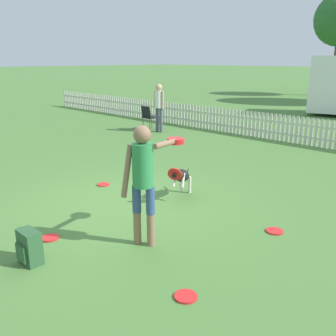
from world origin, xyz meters
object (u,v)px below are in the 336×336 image
(folding_chair_blue_left, at_px, (149,116))
(frisbee_midfield, at_px, (50,238))
(frisbee_near_handler, at_px, (275,231))
(backpack_on_grass, at_px, (29,247))
(frisbee_far_scatter, at_px, (186,296))
(frisbee_near_dog, at_px, (103,184))
(leaping_dog, at_px, (181,176))
(handler_person, at_px, (145,171))
(spectator_standing, at_px, (159,103))

(folding_chair_blue_left, bearing_deg, frisbee_midfield, 133.16)
(frisbee_near_handler, bearing_deg, backpack_on_grass, -120.97)
(frisbee_midfield, distance_m, frisbee_far_scatter, 2.36)
(frisbee_near_dog, relative_size, frisbee_far_scatter, 1.00)
(frisbee_near_handler, height_order, frisbee_near_dog, same)
(leaping_dog, distance_m, frisbee_near_handler, 2.03)
(frisbee_midfield, bearing_deg, leaping_dog, 84.76)
(frisbee_near_dog, height_order, backpack_on_grass, backpack_on_grass)
(frisbee_midfield, bearing_deg, frisbee_far_scatter, 8.20)
(frisbee_near_handler, height_order, backpack_on_grass, backpack_on_grass)
(leaping_dog, relative_size, frisbee_near_dog, 3.98)
(handler_person, distance_m, frisbee_midfield, 1.75)
(frisbee_far_scatter, relative_size, backpack_on_grass, 0.58)
(handler_person, relative_size, frisbee_near_dog, 6.59)
(frisbee_near_dog, xyz_separation_m, folding_chair_blue_left, (-3.94, 4.93, 0.50))
(leaping_dog, bearing_deg, frisbee_near_dog, -7.50)
(backpack_on_grass, bearing_deg, frisbee_far_scatter, 23.80)
(frisbee_near_handler, xyz_separation_m, folding_chair_blue_left, (-7.55, 4.43, 0.50))
(backpack_on_grass, relative_size, spectator_standing, 0.26)
(frisbee_midfield, height_order, spectator_standing, spectator_standing)
(spectator_standing, bearing_deg, frisbee_midfield, 120.00)
(frisbee_midfield, bearing_deg, handler_person, 39.41)
(handler_person, relative_size, spectator_standing, 1.01)
(frisbee_far_scatter, bearing_deg, handler_person, 155.86)
(handler_person, distance_m, frisbee_near_dog, 2.91)
(frisbee_near_dog, bearing_deg, frisbee_near_handler, 7.82)
(handler_person, distance_m, leaping_dog, 1.97)
(frisbee_midfield, relative_size, backpack_on_grass, 0.58)
(frisbee_midfield, xyz_separation_m, backpack_on_grass, (0.43, -0.50, 0.20))
(leaping_dog, height_order, frisbee_midfield, leaping_dog)
(backpack_on_grass, bearing_deg, handler_person, 64.87)
(frisbee_near_handler, distance_m, backpack_on_grass, 3.47)
(leaping_dog, bearing_deg, frisbee_midfield, 57.88)
(frisbee_midfield, xyz_separation_m, folding_chair_blue_left, (-5.34, 6.91, 0.50))
(spectator_standing, bearing_deg, folding_chair_blue_left, -10.44)
(frisbee_midfield, bearing_deg, frisbee_near_handler, 48.11)
(backpack_on_grass, xyz_separation_m, folding_chair_blue_left, (-5.77, 7.41, 0.30))
(frisbee_near_handler, relative_size, spectator_standing, 0.15)
(frisbee_near_dog, xyz_separation_m, frisbee_far_scatter, (3.73, -1.64, 0.00))
(frisbee_midfield, xyz_separation_m, spectator_standing, (-4.74, 6.85, 1.00))
(handler_person, height_order, frisbee_near_dog, handler_person)
(handler_person, height_order, leaping_dog, handler_person)
(frisbee_far_scatter, bearing_deg, folding_chair_blue_left, 139.40)
(handler_person, relative_size, frisbee_far_scatter, 6.59)
(handler_person, bearing_deg, leaping_dog, 90.37)
(handler_person, distance_m, frisbee_near_handler, 2.21)
(spectator_standing, bearing_deg, leaping_dog, 134.49)
(frisbee_near_handler, bearing_deg, handler_person, -125.59)
(frisbee_near_dog, distance_m, frisbee_midfield, 2.42)
(handler_person, relative_size, backpack_on_grass, 3.82)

